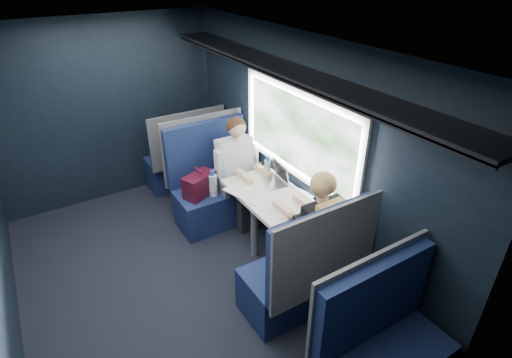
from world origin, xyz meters
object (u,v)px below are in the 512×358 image
seat_row_front (185,159)px  seat_bay_far (303,275)px  bottle_small (267,168)px  table (267,200)px  woman (316,227)px  laptop (276,177)px  seat_row_back (382,353)px  man (239,167)px  seat_bay_near (214,188)px  cup (264,170)px

seat_row_front → seat_bay_far: bearing=-90.0°
seat_row_front → bottle_small: (0.39, -1.49, 0.44)m
table → woman: woman is taller
table → laptop: 0.29m
seat_bay_far → woman: (0.25, 0.17, 0.31)m
seat_row_back → woman: 1.16m
man → bottle_small: 0.43m
seat_bay_near → cup: seat_bay_near is taller
seat_row_back → bottle_small: size_ratio=4.86×
cup → seat_bay_far: bearing=-106.9°
seat_bay_near → seat_row_front: 0.93m
seat_bay_far → laptop: (0.39, 1.01, 0.39)m
bottle_small → table: bearing=-123.5°
seat_bay_near → man: size_ratio=0.95×
cup → man: bearing=111.4°
table → seat_row_back: seat_row_back is taller
laptop → cup: 0.23m
cup → bottle_small: bearing=-83.3°
seat_row_back → table: bearing=84.2°
seat_bay_far → seat_row_front: 2.67m
seat_row_back → laptop: size_ratio=3.52×
seat_bay_near → seat_bay_far: bearing=-89.5°
seat_row_back → laptop: bearing=78.6°
man → cup: bearing=-68.6°
seat_bay_far → cup: (0.38, 1.25, 0.37)m
seat_bay_far → cup: bearing=73.1°
woman → table: bearing=95.5°
seat_row_front → woman: bearing=-84.3°
seat_bay_far → woman: bearing=33.8°
seat_row_front → cup: 1.52m
seat_bay_near → seat_row_back: size_ratio=1.09×
table → seat_bay_near: seat_bay_near is taller
seat_bay_far → man: size_ratio=0.95×
table → seat_bay_near: (-0.20, 0.87, -0.24)m
seat_bay_far → seat_row_front: size_ratio=1.09×
cup → seat_row_front: bearing=104.9°
cup → woman: bearing=-96.7°
seat_row_back → bottle_small: 2.18m
seat_row_back → seat_bay_far: bearing=90.0°
laptop → seat_bay_near: bearing=119.0°
seat_row_front → man: 1.17m
seat_bay_near → bottle_small: 0.81m
seat_bay_far → cup: 1.35m
man → cup: size_ratio=16.05×
cup → laptop: bearing=-87.2°
table → cup: bearing=62.3°
seat_row_front → woman: woman is taller
seat_bay_near → man: man is taller
laptop → woman: bearing=-99.3°
seat_bay_far → seat_row_back: 0.92m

